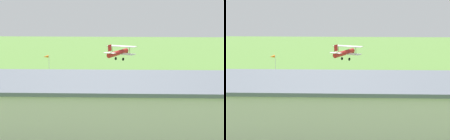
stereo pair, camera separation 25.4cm
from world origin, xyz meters
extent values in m
plane|color=#568438|center=(0.00, 0.00, 0.00)|extent=(400.00, 400.00, 0.00)
cube|color=beige|center=(-4.65, 29.44, 3.23)|extent=(37.87, 14.47, 6.47)
cube|color=slate|center=(-4.65, 29.44, 6.64)|extent=(38.50, 15.10, 0.35)
cube|color=#384251|center=(-4.31, 23.15, 2.65)|extent=(9.99, 0.70, 5.30)
cylinder|color=#B21E1E|center=(-5.71, -2.84, 6.33)|extent=(4.31, 6.32, 1.58)
cone|color=black|center=(-7.58, -6.01, 6.03)|extent=(1.00, 1.02, 0.77)
cube|color=silver|center=(-6.11, -3.52, 6.11)|extent=(6.84, 4.90, 0.25)
cube|color=silver|center=(-6.38, -3.98, 7.67)|extent=(6.84, 4.90, 0.25)
cube|color=#B21E1E|center=(-4.22, -0.31, 7.60)|extent=(0.70, 1.09, 1.39)
cube|color=silver|center=(-4.18, -0.24, 6.59)|extent=(2.70, 2.10, 0.15)
cylinder|color=black|center=(-6.82, -2.84, 5.02)|extent=(0.45, 0.62, 0.64)
cylinder|color=black|center=(-5.18, -3.81, 5.02)|extent=(0.45, 0.62, 0.64)
cylinder|color=#332D28|center=(-8.19, -2.60, 6.89)|extent=(0.18, 0.22, 1.60)
cylinder|color=#332D28|center=(-4.31, -4.90, 6.89)|extent=(0.18, 0.22, 1.60)
cylinder|color=beige|center=(-18.60, 12.46, 0.44)|extent=(0.34, 0.34, 0.89)
cylinder|color=#B23333|center=(-18.60, 12.46, 1.20)|extent=(0.40, 0.40, 0.63)
sphere|color=#D8AD84|center=(-18.60, 12.46, 1.64)|extent=(0.24, 0.24, 0.24)
cylinder|color=orange|center=(-23.08, 11.81, 0.39)|extent=(0.37, 0.37, 0.77)
cylinder|color=#3F3F47|center=(-23.08, 11.81, 1.04)|extent=(0.44, 0.44, 0.55)
sphere|color=#9E704C|center=(-23.08, 11.81, 1.42)|extent=(0.21, 0.21, 0.21)
cylinder|color=orange|center=(-19.25, 11.16, 0.41)|extent=(0.43, 0.43, 0.82)
cylinder|color=orange|center=(-19.25, 11.16, 1.12)|extent=(0.51, 0.51, 0.58)
sphere|color=#9E704C|center=(-19.25, 11.16, 1.52)|extent=(0.22, 0.22, 0.22)
cylinder|color=silver|center=(10.00, -5.32, 2.63)|extent=(0.12, 0.12, 5.26)
cone|color=orange|center=(10.70, -5.32, 5.11)|extent=(1.21, 1.42, 0.60)
camera|label=1|loc=(-10.15, 60.97, 12.87)|focal=48.86mm
camera|label=2|loc=(-10.40, 60.95, 12.87)|focal=48.86mm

